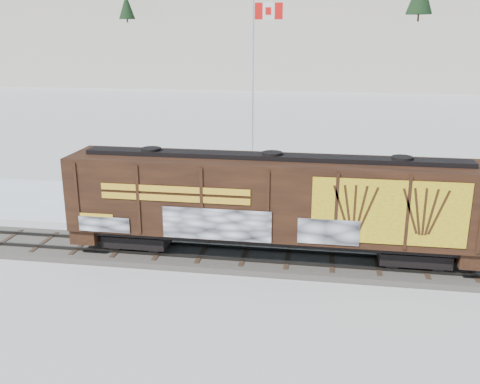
% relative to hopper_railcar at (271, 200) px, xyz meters
% --- Properties ---
extents(ground, '(500.00, 500.00, 0.00)m').
position_rel_hopper_railcar_xyz_m(ground, '(-3.20, 0.01, -3.02)').
color(ground, white).
rests_on(ground, ground).
extents(rail_track, '(50.00, 3.40, 0.43)m').
position_rel_hopper_railcar_xyz_m(rail_track, '(-3.20, 0.01, -2.87)').
color(rail_track, '#59544C').
rests_on(rail_track, ground).
extents(parking_strip, '(40.00, 8.00, 0.03)m').
position_rel_hopper_railcar_xyz_m(parking_strip, '(-3.20, 7.51, -3.01)').
color(parking_strip, white).
rests_on(parking_strip, ground).
extents(hillside, '(360.00, 110.00, 93.00)m').
position_rel_hopper_railcar_xyz_m(hillside, '(-3.25, 139.80, 11.35)').
color(hillside, white).
rests_on(hillside, ground).
extents(hopper_railcar, '(18.27, 3.06, 4.66)m').
position_rel_hopper_railcar_xyz_m(hopper_railcar, '(0.00, 0.00, 0.00)').
color(hopper_railcar, black).
rests_on(hopper_railcar, rail_track).
extents(flagpole, '(2.30, 0.90, 12.17)m').
position_rel_hopper_railcar_xyz_m(flagpole, '(-2.47, 12.22, 1.53)').
color(flagpole, silver).
rests_on(flagpole, ground).
extents(car_silver, '(5.06, 2.89, 1.62)m').
position_rel_hopper_railcar_xyz_m(car_silver, '(-8.74, 5.80, -2.18)').
color(car_silver, '#A3A6AA').
rests_on(car_silver, parking_strip).
extents(car_white, '(4.19, 1.92, 1.33)m').
position_rel_hopper_railcar_xyz_m(car_white, '(-7.80, 7.79, -2.32)').
color(car_white, silver).
rests_on(car_white, parking_strip).
extents(car_dark, '(5.51, 3.88, 1.48)m').
position_rel_hopper_railcar_xyz_m(car_dark, '(5.77, 6.11, -2.25)').
color(car_dark, black).
rests_on(car_dark, parking_strip).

